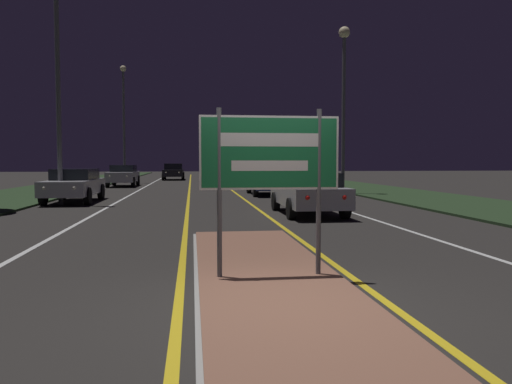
# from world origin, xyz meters

# --- Properties ---
(ground_plane) EXTENTS (160.00, 160.00, 0.00)m
(ground_plane) POSITION_xyz_m (0.00, 0.00, 0.00)
(ground_plane) COLOR #282623
(median_island) EXTENTS (2.11, 9.06, 0.10)m
(median_island) POSITION_xyz_m (0.00, 1.32, 0.04)
(median_island) COLOR #999993
(median_island) RESTS_ON ground_plane
(verge_left) EXTENTS (5.00, 100.00, 0.08)m
(verge_left) POSITION_xyz_m (-9.50, 20.00, 0.04)
(verge_left) COLOR #23381E
(verge_left) RESTS_ON ground_plane
(verge_right) EXTENTS (5.00, 100.00, 0.08)m
(verge_right) POSITION_xyz_m (9.50, 20.00, 0.04)
(verge_right) COLOR #23381E
(verge_right) RESTS_ON ground_plane
(centre_line_yellow_left) EXTENTS (0.12, 70.00, 0.01)m
(centre_line_yellow_left) POSITION_xyz_m (-1.25, 25.00, 0.00)
(centre_line_yellow_left) COLOR gold
(centre_line_yellow_left) RESTS_ON ground_plane
(centre_line_yellow_right) EXTENTS (0.12, 70.00, 0.01)m
(centre_line_yellow_right) POSITION_xyz_m (1.25, 25.00, 0.00)
(centre_line_yellow_right) COLOR gold
(centre_line_yellow_right) RESTS_ON ground_plane
(lane_line_white_left) EXTENTS (0.12, 70.00, 0.01)m
(lane_line_white_left) POSITION_xyz_m (-4.20, 25.00, 0.00)
(lane_line_white_left) COLOR silver
(lane_line_white_left) RESTS_ON ground_plane
(lane_line_white_right) EXTENTS (0.12, 70.00, 0.01)m
(lane_line_white_right) POSITION_xyz_m (4.20, 25.00, 0.00)
(lane_line_white_right) COLOR silver
(lane_line_white_right) RESTS_ON ground_plane
(edge_line_white_left) EXTENTS (0.10, 70.00, 0.01)m
(edge_line_white_left) POSITION_xyz_m (-7.20, 25.00, 0.00)
(edge_line_white_left) COLOR silver
(edge_line_white_left) RESTS_ON ground_plane
(edge_line_white_right) EXTENTS (0.10, 70.00, 0.01)m
(edge_line_white_right) POSITION_xyz_m (7.20, 25.00, 0.00)
(edge_line_white_right) COLOR silver
(edge_line_white_right) RESTS_ON ground_plane
(highway_sign) EXTENTS (1.96, 0.07, 2.34)m
(highway_sign) POSITION_xyz_m (0.00, 1.32, 1.73)
(highway_sign) COLOR #56565B
(highway_sign) RESTS_ON median_island
(streetlight_left_near) EXTENTS (0.47, 0.47, 9.91)m
(streetlight_left_near) POSITION_xyz_m (-6.22, 14.85, 5.98)
(streetlight_left_near) COLOR #56565B
(streetlight_left_near) RESTS_ON ground_plane
(streetlight_left_far) EXTENTS (0.49, 0.49, 9.22)m
(streetlight_left_far) POSITION_xyz_m (-6.39, 35.08, 5.72)
(streetlight_left_far) COLOR #56565B
(streetlight_left_far) RESTS_ON ground_plane
(streetlight_right_near) EXTENTS (0.58, 0.58, 8.50)m
(streetlight_right_near) POSITION_xyz_m (6.60, 19.25, 5.80)
(streetlight_right_near) COLOR #56565B
(streetlight_right_near) RESTS_ON ground_plane
(car_receding_0) EXTENTS (1.85, 4.51, 1.35)m
(car_receding_0) POSITION_xyz_m (2.62, 10.08, 0.73)
(car_receding_0) COLOR #B7B7BC
(car_receding_0) RESTS_ON ground_plane
(car_receding_1) EXTENTS (2.01, 4.53, 1.43)m
(car_receding_1) POSITION_xyz_m (2.84, 19.49, 0.75)
(car_receding_1) COLOR navy
(car_receding_1) RESTS_ON ground_plane
(car_receding_2) EXTENTS (2.04, 4.40, 1.41)m
(car_receding_2) POSITION_xyz_m (2.87, 29.24, 0.75)
(car_receding_2) COLOR #B7B7BC
(car_receding_2) RESTS_ON ground_plane
(car_receding_3) EXTENTS (1.85, 4.27, 1.34)m
(car_receding_3) POSITION_xyz_m (2.31, 36.39, 0.73)
(car_receding_3) COLOR #4C514C
(car_receding_3) RESTS_ON ground_plane
(car_approaching_0) EXTENTS (1.88, 4.78, 1.39)m
(car_approaching_0) POSITION_xyz_m (-5.97, 16.07, 0.75)
(car_approaching_0) COLOR #B7B7BC
(car_approaching_0) RESTS_ON ground_plane
(car_approaching_1) EXTENTS (1.86, 4.67, 1.46)m
(car_approaching_1) POSITION_xyz_m (-5.74, 29.39, 0.78)
(car_approaching_1) COLOR #B7B7BC
(car_approaching_1) RESTS_ON ground_plane
(car_approaching_2) EXTENTS (1.96, 4.84, 1.51)m
(car_approaching_2) POSITION_xyz_m (-2.79, 41.37, 0.80)
(car_approaching_2) COLOR black
(car_approaching_2) RESTS_ON ground_plane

